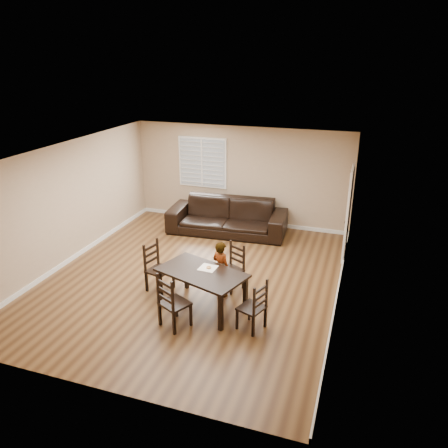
{
  "coord_description": "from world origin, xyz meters",
  "views": [
    {
      "loc": [
        3.26,
        -7.62,
        4.48
      ],
      "look_at": [
        0.43,
        0.79,
        1.0
      ],
      "focal_mm": 35.0,
      "sensor_mm": 36.0,
      "label": 1
    }
  ],
  "objects": [
    {
      "name": "ground",
      "position": [
        0.0,
        0.0,
        0.0
      ],
      "size": [
        7.0,
        7.0,
        0.0
      ],
      "primitive_type": "plane",
      "color": "brown",
      "rests_on": "ground"
    },
    {
      "name": "room",
      "position": [
        0.04,
        0.18,
        1.81
      ],
      "size": [
        6.04,
        7.04,
        2.72
      ],
      "color": "tan",
      "rests_on": "ground"
    },
    {
      "name": "dining_table",
      "position": [
        0.61,
        -1.01,
        0.66
      ],
      "size": [
        1.81,
        1.37,
        0.75
      ],
      "rotation": [
        0.0,
        0.0,
        -0.32
      ],
      "color": "black",
      "rests_on": "ground"
    },
    {
      "name": "chair_near",
      "position": [
        0.95,
        -0.05,
        0.43
      ],
      "size": [
        0.56,
        0.55,
        0.95
      ],
      "rotation": [
        0.0,
        0.0,
        -0.48
      ],
      "color": "black",
      "rests_on": "ground"
    },
    {
      "name": "chair_far",
      "position": [
        0.32,
        -1.82,
        0.46
      ],
      "size": [
        0.6,
        0.59,
        1.02
      ],
      "rotation": [
        0.0,
        0.0,
        2.68
      ],
      "color": "black",
      "rests_on": "ground"
    },
    {
      "name": "chair_left",
      "position": [
        -0.56,
        -0.63,
        0.46
      ],
      "size": [
        0.52,
        0.54,
        1.02
      ],
      "rotation": [
        0.0,
        0.0,
        1.34
      ],
      "color": "black",
      "rests_on": "ground"
    },
    {
      "name": "chair_right",
      "position": [
        1.76,
        -1.4,
        0.43
      ],
      "size": [
        0.52,
        0.53,
        0.94
      ],
      "rotation": [
        0.0,
        0.0,
        -1.93
      ],
      "color": "black",
      "rests_on": "ground"
    },
    {
      "name": "child",
      "position": [
        0.79,
        -0.46,
        0.57
      ],
      "size": [
        0.49,
        0.42,
        1.14
      ],
      "primitive_type": "imported",
      "rotation": [
        0.0,
        0.0,
        2.73
      ],
      "color": "gray",
      "rests_on": "ground"
    },
    {
      "name": "napkin",
      "position": [
        0.66,
        -0.84,
        0.76
      ],
      "size": [
        0.33,
        0.33,
        0.0
      ],
      "primitive_type": "cube",
      "rotation": [
        0.0,
        0.0,
        -0.07
      ],
      "color": "white",
      "rests_on": "dining_table"
    },
    {
      "name": "donut",
      "position": [
        0.68,
        -0.85,
        0.78
      ],
      "size": [
        0.09,
        0.09,
        0.03
      ],
      "color": "#D08D4A",
      "rests_on": "napkin"
    },
    {
      "name": "sofa",
      "position": [
        -0.11,
        2.66,
        0.45
      ],
      "size": [
        3.16,
        1.43,
        0.9
      ],
      "primitive_type": "imported",
      "rotation": [
        0.0,
        0.0,
        0.07
      ],
      "color": "black",
      "rests_on": "ground"
    }
  ]
}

